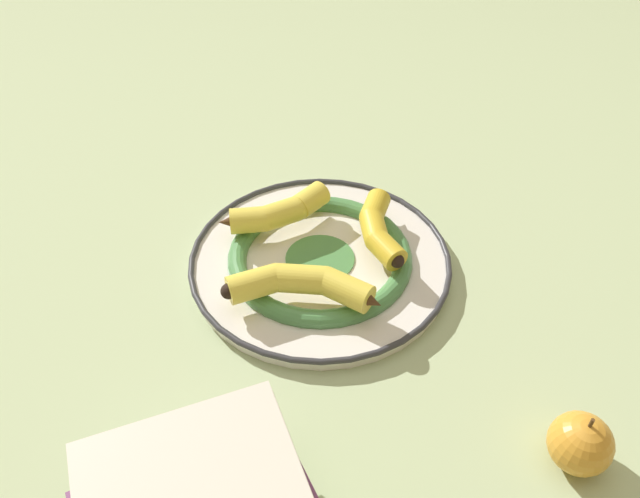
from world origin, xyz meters
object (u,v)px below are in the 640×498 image
Objects in this scene: banana_a at (303,284)px; banana_c at (378,227)px; apple at (580,443)px; decorative_bowl at (320,260)px; banana_b at (277,212)px.

banana_a is 1.12× the size of banana_c.
banana_c is 1.90× the size of apple.
banana_c is (-0.09, 0.02, 0.04)m from decorative_bowl.
decorative_bowl is 2.14× the size of banana_b.
apple is at bearing 98.29° from decorative_bowl.
banana_a is at bearing -70.06° from apple.
banana_a reaches higher than banana_c.
decorative_bowl is 4.69× the size of apple.
banana_a is at bearing -48.31° from banana_c.
decorative_bowl is 2.21× the size of banana_a.
apple is at bearing -74.48° from banana_b.
banana_c is at bearing -39.73° from banana_b.
banana_a is 0.16m from banana_c.
decorative_bowl is 0.10m from banana_a.
apple is (-0.06, 0.42, 0.02)m from decorative_bowl.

